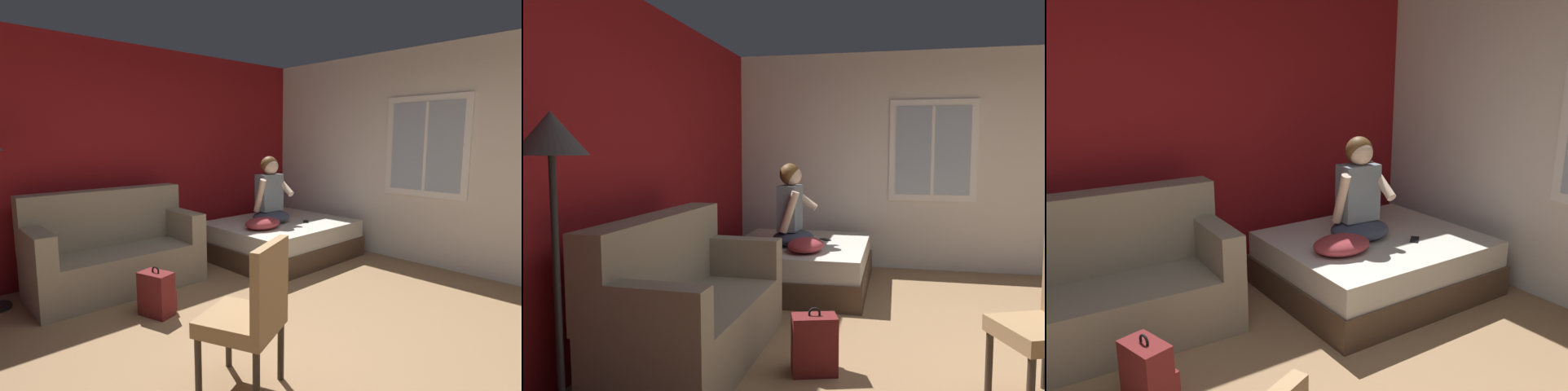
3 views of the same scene
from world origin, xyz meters
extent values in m
cube|color=maroon|center=(0.00, 2.92, 1.35)|extent=(10.56, 0.16, 2.70)
cube|color=#4C3828|center=(1.71, 1.85, 0.13)|extent=(1.77, 1.48, 0.26)
cube|color=beige|center=(1.71, 1.85, 0.37)|extent=(1.72, 1.44, 0.22)
cube|color=gray|center=(-0.40, 2.18, 0.22)|extent=(1.72, 0.85, 0.44)
cube|color=gray|center=(-0.40, 2.48, 0.74)|extent=(1.71, 0.29, 0.60)
cube|color=gray|center=(0.36, 2.16, 0.60)|extent=(0.20, 0.80, 0.32)
ellipsoid|color=#383D51|center=(1.58, 1.89, 0.56)|extent=(0.55, 0.47, 0.16)
cube|color=slate|center=(1.58, 1.93, 0.88)|extent=(0.34, 0.22, 0.48)
cylinder|color=beige|center=(1.38, 1.89, 0.86)|extent=(0.09, 0.22, 0.44)
cylinder|color=beige|center=(1.74, 1.84, 0.98)|extent=(0.10, 0.38, 0.29)
sphere|color=beige|center=(1.58, 1.91, 1.23)|extent=(0.21, 0.21, 0.21)
ellipsoid|color=brown|center=(1.58, 1.93, 1.24)|extent=(0.24, 0.24, 0.23)
cube|color=maroon|center=(-0.43, 1.34, 0.20)|extent=(0.26, 0.34, 0.40)
cube|color=maroon|center=(-0.32, 1.37, 0.11)|extent=(0.12, 0.24, 0.18)
torus|color=black|center=(-0.43, 1.34, 0.42)|extent=(0.04, 0.09, 0.09)
ellipsoid|color=#993338|center=(1.24, 1.70, 0.55)|extent=(0.50, 0.39, 0.14)
cube|color=black|center=(1.94, 1.60, 0.48)|extent=(0.15, 0.15, 0.01)
camera|label=1|loc=(-2.14, -1.85, 1.60)|focal=28.00mm
camera|label=2|loc=(-3.69, 0.82, 1.51)|focal=35.00mm
camera|label=3|loc=(-1.06, -1.32, 1.95)|focal=35.00mm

